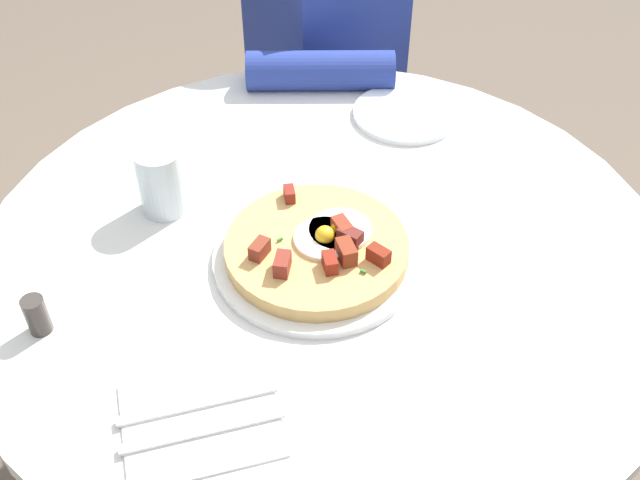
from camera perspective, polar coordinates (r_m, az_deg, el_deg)
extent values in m
cylinder|color=silver|center=(1.06, 0.24, -0.68)|extent=(0.96, 0.96, 0.03)
cylinder|color=#333338|center=(1.35, 0.20, -12.45)|extent=(0.12, 0.12, 0.73)
cube|color=#2D2D33|center=(1.92, -0.05, 2.31)|extent=(0.32, 0.28, 0.45)
cube|color=navy|center=(1.65, -0.06, 14.67)|extent=(0.38, 0.22, 0.48)
cylinder|color=navy|center=(1.36, 0.03, 12.68)|extent=(0.16, 0.27, 0.07)
cylinder|color=white|center=(1.01, -0.25, -1.32)|extent=(0.28, 0.28, 0.01)
cylinder|color=tan|center=(1.00, -0.26, -0.62)|extent=(0.25, 0.25, 0.02)
cylinder|color=white|center=(1.00, 0.37, 0.11)|extent=(0.08, 0.08, 0.01)
sphere|color=yellow|center=(0.99, 0.37, 0.36)|extent=(0.03, 0.03, 0.03)
cylinder|color=white|center=(1.01, 1.54, 0.77)|extent=(0.08, 0.08, 0.01)
sphere|color=yellow|center=(1.01, 1.54, 1.02)|extent=(0.02, 0.02, 0.02)
cube|color=maroon|center=(0.95, 0.75, -1.72)|extent=(0.03, 0.02, 0.02)
cube|color=maroon|center=(0.95, -2.87, -1.83)|extent=(0.04, 0.03, 0.02)
cube|color=maroon|center=(1.00, 1.68, 0.89)|extent=(0.03, 0.02, 0.02)
cube|color=maroon|center=(0.96, 1.88, -0.94)|extent=(0.04, 0.02, 0.02)
cube|color=maroon|center=(1.06, -2.33, 3.50)|extent=(0.03, 0.02, 0.02)
cube|color=maroon|center=(0.97, -4.59, -0.69)|extent=(0.03, 0.03, 0.02)
cube|color=maroon|center=(0.97, 4.45, -1.15)|extent=(0.03, 0.03, 0.02)
cube|color=maroon|center=(0.99, 2.28, 0.23)|extent=(0.04, 0.03, 0.02)
cube|color=#387F2D|center=(1.00, -3.06, 0.04)|extent=(0.00, 0.01, 0.00)
cube|color=#387F2D|center=(0.95, 3.30, -2.38)|extent=(0.01, 0.01, 0.00)
cube|color=#387F2D|center=(1.00, 2.17, 0.49)|extent=(0.01, 0.01, 0.00)
cylinder|color=white|center=(1.30, 6.46, 9.47)|extent=(0.18, 0.18, 0.01)
cube|color=white|center=(0.86, -9.00, -13.28)|extent=(0.16, 0.19, 0.00)
cube|color=silver|center=(0.87, -9.22, -12.16)|extent=(0.03, 0.18, 0.00)
cube|color=silver|center=(0.85, -8.84, -14.09)|extent=(0.03, 0.18, 0.00)
cylinder|color=silver|center=(1.09, -11.89, 4.41)|extent=(0.07, 0.07, 0.10)
cylinder|color=#3F3833|center=(0.98, -20.64, -5.34)|extent=(0.03, 0.03, 0.05)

